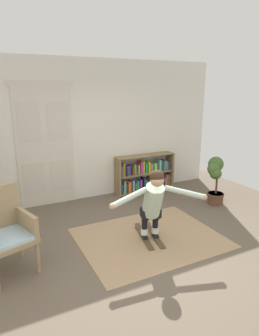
{
  "coord_description": "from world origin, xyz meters",
  "views": [
    {
      "loc": [
        -1.96,
        -3.24,
        2.32
      ],
      "look_at": [
        0.11,
        0.88,
        1.05
      ],
      "focal_mm": 31.26,
      "sensor_mm": 36.0,
      "label": 1
    }
  ],
  "objects_px": {
    "wicker_chair": "(4,229)",
    "skis_pair": "(149,236)",
    "bookshelf": "(145,175)",
    "person_skier": "(154,200)",
    "potted_plant": "(215,177)"
  },
  "relations": [
    {
      "from": "wicker_chair",
      "to": "skis_pair",
      "type": "bearing_deg",
      "value": -2.44
    },
    {
      "from": "bookshelf",
      "to": "wicker_chair",
      "type": "relative_size",
      "value": 1.29
    },
    {
      "from": "wicker_chair",
      "to": "person_skier",
      "type": "xyz_separation_m",
      "value": [
        2.06,
        -0.26,
        0.13
      ]
    },
    {
      "from": "bookshelf",
      "to": "person_skier",
      "type": "distance_m",
      "value": 2.43
    },
    {
      "from": "bookshelf",
      "to": "person_skier",
      "type": "xyz_separation_m",
      "value": [
        -1.07,
        -2.15,
        0.33
      ]
    },
    {
      "from": "wicker_chair",
      "to": "potted_plant",
      "type": "distance_m",
      "value": 4.06
    },
    {
      "from": "bookshelf",
      "to": "potted_plant",
      "type": "height_order",
      "value": "potted_plant"
    },
    {
      "from": "potted_plant",
      "to": "person_skier",
      "type": "xyz_separation_m",
      "value": [
        -1.96,
        -0.82,
        0.13
      ]
    },
    {
      "from": "wicker_chair",
      "to": "person_skier",
      "type": "distance_m",
      "value": 2.08
    },
    {
      "from": "wicker_chair",
      "to": "skis_pair",
      "type": "relative_size",
      "value": 1.33
    },
    {
      "from": "bookshelf",
      "to": "wicker_chair",
      "type": "bearing_deg",
      "value": -148.84
    },
    {
      "from": "skis_pair",
      "to": "person_skier",
      "type": "xyz_separation_m",
      "value": [
        -0.04,
        -0.17,
        0.68
      ]
    },
    {
      "from": "wicker_chair",
      "to": "skis_pair",
      "type": "height_order",
      "value": "wicker_chair"
    },
    {
      "from": "skis_pair",
      "to": "wicker_chair",
      "type": "bearing_deg",
      "value": 177.56
    },
    {
      "from": "wicker_chair",
      "to": "person_skier",
      "type": "relative_size",
      "value": 0.77
    }
  ]
}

